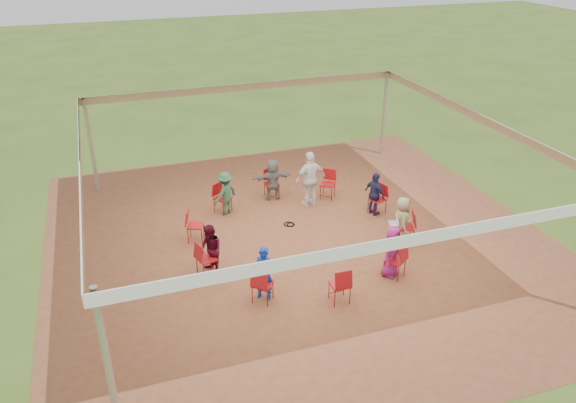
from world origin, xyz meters
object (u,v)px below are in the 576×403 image
object	(u,v)px
chair_8	(340,285)
chair_7	(262,284)
person_seated_1	(375,194)
chair_3	(272,184)
chair_6	(207,259)
laptop	(395,221)
person_seated_4	(211,250)
person_seated_3	(225,193)
chair_4	(223,198)
chair_0	(406,227)
person_seated_6	(391,251)
chair_9	(395,260)
standing_person	(310,179)
chair_2	(328,184)
person_seated_0	(402,220)
chair_1	(377,199)
person_seated_5	(264,273)
cable_coil	(290,224)
person_seated_2	(273,180)
chair_5	(195,226)

from	to	relation	value
chair_8	chair_7	bearing A→B (deg)	162.00
chair_7	person_seated_1	world-z (taller)	person_seated_1
chair_3	chair_6	bearing A→B (deg)	54.00
laptop	chair_3	bearing A→B (deg)	51.79
person_seated_4	person_seated_3	bearing A→B (deg)	144.00
chair_4	chair_0	bearing A→B (deg)	108.00
chair_6	person_seated_6	distance (m)	4.41
chair_6	chair_9	world-z (taller)	same
standing_person	chair_2	bearing A→B (deg)	-166.49
person_seated_0	person_seated_4	xyz separation A→B (m)	(-5.06, 0.14, 0.00)
chair_1	standing_person	xyz separation A→B (m)	(-1.66, 1.12, 0.41)
chair_9	person_seated_3	world-z (taller)	person_seated_3
chair_7	person_seated_0	xyz separation A→B (m)	(4.21, 1.31, 0.20)
person_seated_5	chair_4	bearing A→B (deg)	126.92
chair_2	person_seated_6	size ratio (longest dim) A/B	0.69
chair_0	person_seated_6	bearing A→B (deg)	158.12
chair_2	chair_7	xyz separation A→B (m)	(-3.40, -4.41, 0.00)
person_seated_5	cable_coil	bearing A→B (deg)	99.13
person_seated_6	standing_person	world-z (taller)	standing_person
chair_2	laptop	size ratio (longest dim) A/B	2.29
chair_4	person_seated_4	distance (m)	3.21
standing_person	laptop	xyz separation A→B (m)	(1.35, -2.75, -0.24)
chair_8	standing_person	size ratio (longest dim) A/B	0.53
chair_8	person_seated_1	size ratio (longest dim) A/B	0.69
chair_3	person_seated_1	bearing A→B (deg)	142.26
person_seated_5	laptop	bearing A→B (deg)	55.30
standing_person	person_seated_1	bearing A→B (deg)	133.67
chair_0	chair_7	xyz separation A→B (m)	(-4.32, -1.27, 0.00)
chair_0	person_seated_0	size ratio (longest dim) A/B	0.69
cable_coil	person_seated_3	bearing A→B (deg)	140.21
person_seated_0	person_seated_2	world-z (taller)	same
person_seated_6	chair_0	bearing A→B (deg)	14.12
chair_5	chair_6	xyz separation A→B (m)	(-0.05, -1.72, 0.00)
chair_8	laptop	xyz separation A→B (m)	(2.44, 1.94, 0.17)
chair_7	person_seated_4	world-z (taller)	person_seated_4
person_seated_2	person_seated_3	distance (m)	1.65
person_seated_1	chair_3	bearing A→B (deg)	34.26
chair_3	person_seated_6	distance (m)	5.18
chair_5	person_seated_3	bearing A→B (deg)	158.12
laptop	standing_person	bearing A→B (deg)	45.81
chair_4	cable_coil	distance (m)	2.14
chair_7	person_seated_5	bearing A→B (deg)	90.00
person_seated_5	chair_5	bearing A→B (deg)	145.74
person_seated_4	laptop	xyz separation A→B (m)	(4.91, -0.09, -0.04)
chair_4	laptop	size ratio (longest dim) A/B	2.29
person_seated_1	person_seated_3	bearing A→B (deg)	54.00
chair_4	chair_9	bearing A→B (deg)	90.00
person_seated_5	laptop	xyz separation A→B (m)	(3.98, 1.27, -0.04)
person_seated_4	chair_7	bearing A→B (deg)	14.12
person_seated_3	standing_person	bearing A→B (deg)	139.04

